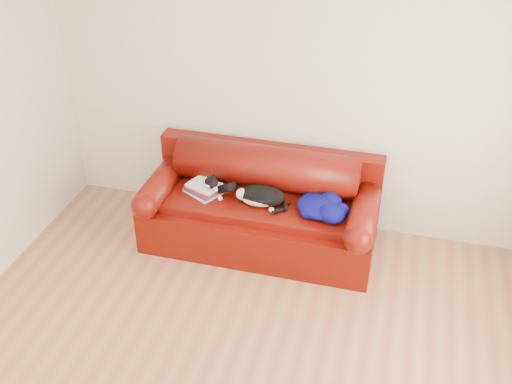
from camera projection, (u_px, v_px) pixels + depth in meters
ground at (230, 366)px, 4.41m from camera, size 4.50×4.50×0.00m
room_shell at (245, 174)px, 3.48m from camera, size 4.52×4.02×2.61m
sofa_base at (260, 222)px, 5.52m from camera, size 2.10×0.90×0.50m
sofa_back at (267, 181)px, 5.55m from camera, size 2.10×1.01×0.88m
book_stack at (204, 188)px, 5.43m from camera, size 0.38×0.35×0.10m
cat at (260, 196)px, 5.26m from camera, size 0.60×0.23×0.22m
blanket at (322, 206)px, 5.16m from camera, size 0.52×0.51×0.15m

